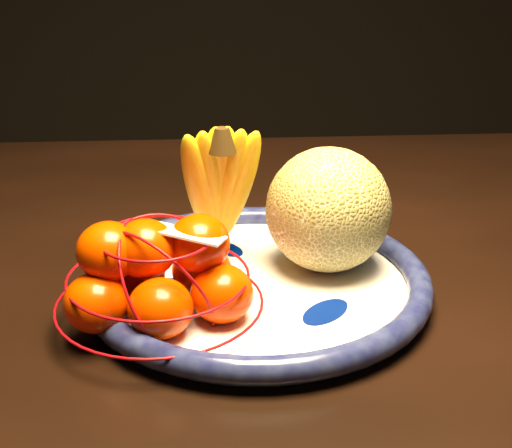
{
  "coord_description": "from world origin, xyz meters",
  "views": [
    {
      "loc": [
        -0.15,
        -0.72,
        1.1
      ],
      "look_at": [
        -0.1,
        -0.09,
        0.84
      ],
      "focal_mm": 50.0,
      "sensor_mm": 36.0,
      "label": 1
    }
  ],
  "objects": [
    {
      "name": "dining_table",
      "position": [
        0.01,
        -0.01,
        0.69
      ],
      "size": [
        1.56,
        0.96,
        0.77
      ],
      "rotation": [
        0.0,
        0.0,
        -0.02
      ],
      "color": "black",
      "rests_on": "ground"
    },
    {
      "name": "fruit_bowl",
      "position": [
        -0.1,
        -0.1,
        0.78
      ],
      "size": [
        0.34,
        0.34,
        0.03
      ],
      "rotation": [
        0.0,
        0.0,
        0.16
      ],
      "color": "white",
      "rests_on": "dining_table"
    },
    {
      "name": "cantaloupe",
      "position": [
        -0.02,
        -0.07,
        0.84
      ],
      "size": [
        0.12,
        0.12,
        0.12
      ],
      "primitive_type": "sphere",
      "color": "olive",
      "rests_on": "fruit_bowl"
    },
    {
      "name": "banana_bunch",
      "position": [
        -0.13,
        -0.04,
        0.86
      ],
      "size": [
        0.11,
        0.1,
        0.16
      ],
      "rotation": [
        0.0,
        0.0,
        0.1
      ],
      "color": "yellow",
      "rests_on": "fruit_bowl"
    },
    {
      "name": "mandarin_bag",
      "position": [
        -0.19,
        -0.16,
        0.82
      ],
      "size": [
        0.2,
        0.2,
        0.12
      ],
      "rotation": [
        0.0,
        0.0,
        -0.08
      ],
      "color": "#FF3E00",
      "rests_on": "fruit_bowl"
    },
    {
      "name": "price_tag",
      "position": [
        -0.17,
        -0.16,
        0.86
      ],
      "size": [
        0.08,
        0.05,
        0.01
      ],
      "primitive_type": "cube",
      "rotation": [
        -0.14,
        0.1,
        -0.38
      ],
      "color": "white",
      "rests_on": "mandarin_bag"
    }
  ]
}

